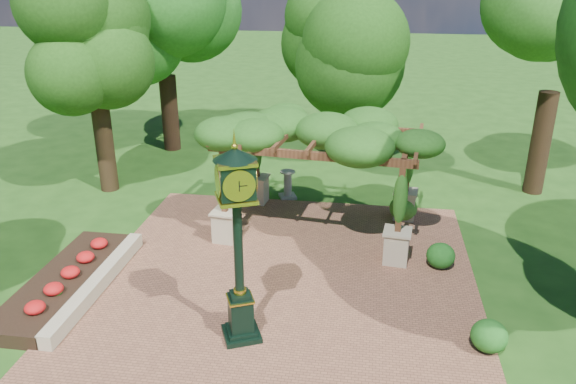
# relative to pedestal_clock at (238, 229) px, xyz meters

# --- Properties ---
(ground) EXTENTS (120.00, 120.00, 0.00)m
(ground) POSITION_rel_pedestal_clock_xyz_m (0.54, 0.85, -2.69)
(ground) COLOR #1E4714
(ground) RESTS_ON ground
(brick_plaza) EXTENTS (10.00, 12.00, 0.04)m
(brick_plaza) POSITION_rel_pedestal_clock_xyz_m (0.54, 1.85, -2.67)
(brick_plaza) COLOR brown
(brick_plaza) RESTS_ON ground
(border_wall) EXTENTS (0.35, 5.00, 0.40)m
(border_wall) POSITION_rel_pedestal_clock_xyz_m (-4.06, 1.35, -2.49)
(border_wall) COLOR #C6B793
(border_wall) RESTS_ON ground
(flower_bed) EXTENTS (1.50, 5.00, 0.36)m
(flower_bed) POSITION_rel_pedestal_clock_xyz_m (-4.96, 1.35, -2.51)
(flower_bed) COLOR red
(flower_bed) RESTS_ON ground
(pedestal_clock) EXTENTS (1.17, 1.17, 4.50)m
(pedestal_clock) POSITION_rel_pedestal_clock_xyz_m (0.00, 0.00, 0.00)
(pedestal_clock) COLOR black
(pedestal_clock) RESTS_ON brick_plaza
(pergola) EXTENTS (6.22, 4.31, 3.68)m
(pergola) POSITION_rel_pedestal_clock_xyz_m (1.16, 5.75, 0.33)
(pergola) COLOR #BBAC8B
(pergola) RESTS_ON brick_plaza
(sundial) EXTENTS (0.73, 0.73, 1.01)m
(sundial) POSITION_rel_pedestal_clock_xyz_m (-0.19, 8.15, -2.25)
(sundial) COLOR gray
(sundial) RESTS_ON ground
(shrub_front) EXTENTS (0.85, 0.85, 0.70)m
(shrub_front) POSITION_rel_pedestal_clock_xyz_m (5.34, 0.33, -2.30)
(shrub_front) COLOR #1D5B1A
(shrub_front) RESTS_ON brick_plaza
(shrub_mid) EXTENTS (0.90, 0.90, 0.70)m
(shrub_mid) POSITION_rel_pedestal_clock_xyz_m (4.68, 3.83, -2.30)
(shrub_mid) COLOR #195217
(shrub_mid) RESTS_ON brick_plaza
(shrub_back) EXTENTS (1.07, 1.07, 0.80)m
(shrub_back) POSITION_rel_pedestal_clock_xyz_m (3.78, 6.82, -2.25)
(shrub_back) COLOR #336B1F
(shrub_back) RESTS_ON brick_plaza
(tree_west_near) EXTENTS (3.49, 3.49, 8.12)m
(tree_west_near) POSITION_rel_pedestal_clock_xyz_m (-6.83, 7.99, 2.85)
(tree_west_near) COLOR #362515
(tree_west_near) RESTS_ON ground
(tree_west_far) EXTENTS (4.53, 4.53, 8.51)m
(tree_west_far) POSITION_rel_pedestal_clock_xyz_m (-6.19, 13.05, 3.14)
(tree_west_far) COLOR black
(tree_west_far) RESTS_ON ground
(tree_north) EXTENTS (4.04, 4.04, 7.07)m
(tree_north) POSITION_rel_pedestal_clock_xyz_m (1.15, 13.26, 2.16)
(tree_north) COLOR #2F2113
(tree_north) RESTS_ON ground
(tree_east_far) EXTENTS (3.92, 3.92, 9.52)m
(tree_east_far) POSITION_rel_pedestal_clock_xyz_m (8.59, 10.07, 3.83)
(tree_east_far) COLOR #302012
(tree_east_far) RESTS_ON ground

